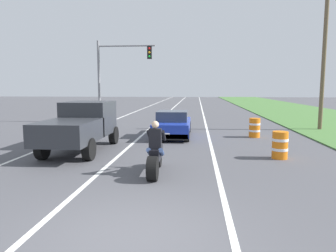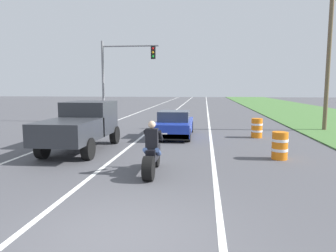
{
  "view_description": "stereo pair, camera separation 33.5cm",
  "coord_description": "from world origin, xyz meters",
  "px_view_note": "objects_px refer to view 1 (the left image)",
  "views": [
    {
      "loc": [
        1.14,
        -5.07,
        2.59
      ],
      "look_at": [
        -0.03,
        7.73,
        1.0
      ],
      "focal_mm": 33.37,
      "sensor_mm": 36.0,
      "label": 1
    },
    {
      "loc": [
        1.47,
        -5.03,
        2.59
      ],
      "look_at": [
        -0.03,
        7.73,
        1.0
      ],
      "focal_mm": 33.37,
      "sensor_mm": 36.0,
      "label": 2
    }
  ],
  "objects_px": {
    "pickup_truck_left_lane_dark_grey": "(81,124)",
    "construction_barrel_mid": "(255,128)",
    "motorcycle_with_rider": "(155,155)",
    "sports_car_blue": "(173,125)",
    "construction_barrel_nearest": "(280,145)",
    "traffic_light_mast_near": "(116,68)"
  },
  "relations": [
    {
      "from": "traffic_light_mast_near",
      "to": "construction_barrel_mid",
      "type": "height_order",
      "value": "traffic_light_mast_near"
    },
    {
      "from": "sports_car_blue",
      "to": "motorcycle_with_rider",
      "type": "bearing_deg",
      "value": -89.63
    },
    {
      "from": "pickup_truck_left_lane_dark_grey",
      "to": "motorcycle_with_rider",
      "type": "bearing_deg",
      "value": -43.1
    },
    {
      "from": "motorcycle_with_rider",
      "to": "construction_barrel_nearest",
      "type": "xyz_separation_m",
      "value": [
        4.26,
        2.54,
        -0.09
      ]
    },
    {
      "from": "traffic_light_mast_near",
      "to": "motorcycle_with_rider",
      "type": "bearing_deg",
      "value": -71.11
    },
    {
      "from": "construction_barrel_mid",
      "to": "pickup_truck_left_lane_dark_grey",
      "type": "bearing_deg",
      "value": -151.24
    },
    {
      "from": "construction_barrel_mid",
      "to": "motorcycle_with_rider",
      "type": "bearing_deg",
      "value": -119.51
    },
    {
      "from": "pickup_truck_left_lane_dark_grey",
      "to": "construction_barrel_mid",
      "type": "distance_m",
      "value": 8.81
    },
    {
      "from": "motorcycle_with_rider",
      "to": "traffic_light_mast_near",
      "type": "xyz_separation_m",
      "value": [
        -4.75,
        13.89,
        3.38
      ]
    },
    {
      "from": "sports_car_blue",
      "to": "pickup_truck_left_lane_dark_grey",
      "type": "height_order",
      "value": "pickup_truck_left_lane_dark_grey"
    },
    {
      "from": "pickup_truck_left_lane_dark_grey",
      "to": "traffic_light_mast_near",
      "type": "xyz_separation_m",
      "value": [
        -1.28,
        10.64,
        2.87
      ]
    },
    {
      "from": "sports_car_blue",
      "to": "construction_barrel_nearest",
      "type": "xyz_separation_m",
      "value": [
        4.3,
        -4.8,
        -0.13
      ]
    },
    {
      "from": "pickup_truck_left_lane_dark_grey",
      "to": "construction_barrel_mid",
      "type": "xyz_separation_m",
      "value": [
        7.7,
        4.23,
        -0.6
      ]
    },
    {
      "from": "sports_car_blue",
      "to": "construction_barrel_nearest",
      "type": "height_order",
      "value": "sports_car_blue"
    },
    {
      "from": "traffic_light_mast_near",
      "to": "construction_barrel_nearest",
      "type": "relative_size",
      "value": 6.0
    },
    {
      "from": "motorcycle_with_rider",
      "to": "sports_car_blue",
      "type": "relative_size",
      "value": 0.51
    },
    {
      "from": "motorcycle_with_rider",
      "to": "pickup_truck_left_lane_dark_grey",
      "type": "bearing_deg",
      "value": 136.9
    },
    {
      "from": "construction_barrel_nearest",
      "to": "motorcycle_with_rider",
      "type": "bearing_deg",
      "value": -149.13
    },
    {
      "from": "motorcycle_with_rider",
      "to": "traffic_light_mast_near",
      "type": "bearing_deg",
      "value": 108.89
    },
    {
      "from": "pickup_truck_left_lane_dark_grey",
      "to": "construction_barrel_nearest",
      "type": "bearing_deg",
      "value": -5.22
    },
    {
      "from": "pickup_truck_left_lane_dark_grey",
      "to": "sports_car_blue",
      "type": "bearing_deg",
      "value": 50.07
    },
    {
      "from": "motorcycle_with_rider",
      "to": "pickup_truck_left_lane_dark_grey",
      "type": "relative_size",
      "value": 0.46
    }
  ]
}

